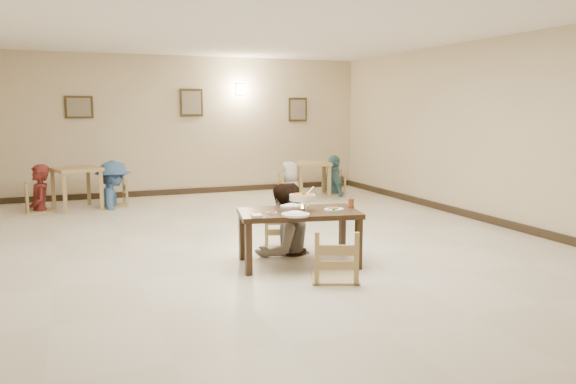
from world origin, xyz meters
name	(u,v)px	position (x,y,z in m)	size (l,w,h in m)	color
floor	(260,243)	(0.00, 0.00, 0.00)	(10.00, 10.00, 0.00)	beige
ceiling	(258,22)	(0.00, 0.00, 3.00)	(10.00, 10.00, 0.00)	white
wall_back	(187,126)	(0.00, 5.00, 1.50)	(10.00, 10.00, 0.00)	beige
wall_front	(550,177)	(0.00, -5.00, 1.50)	(10.00, 10.00, 0.00)	beige
wall_right	(494,132)	(4.00, 0.00, 1.50)	(10.00, 10.00, 0.00)	beige
baseboard_back	(189,191)	(0.00, 4.97, 0.06)	(8.00, 0.06, 0.12)	black
baseboard_right	(487,219)	(3.97, 0.00, 0.06)	(0.06, 10.00, 0.12)	black
picture_a	(79,107)	(-2.20, 4.96, 1.90)	(0.55, 0.04, 0.45)	#352712
picture_b	(191,103)	(0.10, 4.96, 2.00)	(0.50, 0.04, 0.60)	#352712
picture_c	(298,110)	(2.60, 4.96, 1.85)	(0.45, 0.04, 0.55)	#352712
wall_sconce	(240,89)	(1.20, 4.96, 2.30)	(0.16, 0.05, 0.22)	#FFD88C
main_table	(299,217)	(0.09, -1.19, 0.58)	(1.53, 1.04, 0.66)	#352415
chair_far	(283,213)	(0.14, -0.53, 0.51)	(0.48, 0.48, 1.02)	tan
chair_near	(335,231)	(0.24, -1.89, 0.54)	(0.51, 0.51, 1.08)	tan
main_diner	(283,183)	(0.13, -0.58, 0.91)	(0.89, 0.69, 1.83)	gray
curry_warmer	(302,198)	(0.12, -1.24, 0.82)	(0.34, 0.31, 0.28)	silver
rice_plate_far	(291,206)	(0.10, -0.92, 0.68)	(0.28, 0.28, 0.06)	white
rice_plate_near	(296,214)	(-0.06, -1.48, 0.68)	(0.32, 0.32, 0.07)	white
fried_plate	(334,209)	(0.49, -1.34, 0.68)	(0.24, 0.24, 0.05)	white
chili_dish	(272,213)	(-0.27, -1.27, 0.67)	(0.11, 0.11, 0.02)	white
napkin_cutlery	(257,216)	(-0.50, -1.39, 0.68)	(0.16, 0.23, 0.03)	white
drink_glass	(351,202)	(0.77, -1.24, 0.73)	(0.07, 0.07, 0.14)	white
bg_table_left	(76,175)	(-2.33, 3.81, 0.65)	(0.99, 0.99, 0.79)	tan
bg_table_right	(313,168)	(2.46, 3.77, 0.59)	(0.88, 0.88, 0.73)	tan
bg_chair_ll	(39,185)	(-2.98, 3.81, 0.50)	(0.47, 0.47, 1.00)	tan
bg_chair_lr	(113,181)	(-1.67, 3.86, 0.50)	(0.47, 0.47, 1.00)	tan
bg_chair_rl	(290,175)	(1.92, 3.72, 0.48)	(0.45, 0.45, 0.96)	tan
bg_chair_rr	(334,172)	(3.00, 3.82, 0.48)	(0.45, 0.45, 0.97)	tan
bg_diner_a	(37,165)	(-2.98, 3.81, 0.87)	(0.63, 0.41, 1.73)	maroon
bg_diner_b	(112,161)	(-1.67, 3.86, 0.89)	(1.15, 0.66, 1.78)	#3F689B
bg_diner_c	(290,161)	(1.92, 3.72, 0.76)	(0.75, 0.49, 1.53)	silver
bg_diner_d	(334,155)	(3.00, 3.82, 0.86)	(1.00, 0.42, 1.71)	slate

